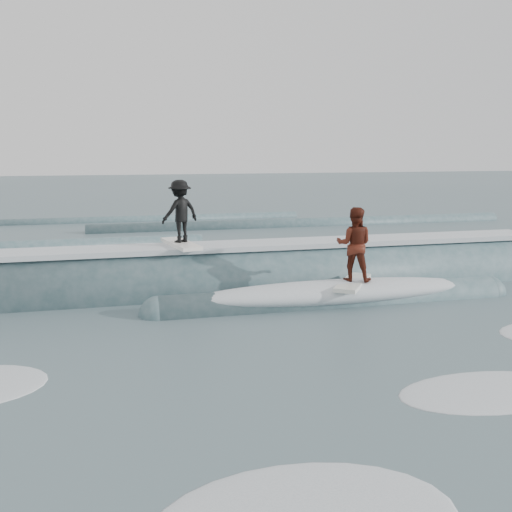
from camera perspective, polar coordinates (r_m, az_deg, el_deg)
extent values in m
plane|color=#41585F|center=(11.10, 5.92, -10.02)|extent=(160.00, 160.00, 0.00)
cylinder|color=#355359|center=(16.36, -0.84, -3.16)|extent=(21.10, 2.31, 2.31)
cylinder|color=#355359|center=(14.85, 7.90, -4.70)|extent=(9.00, 0.94, 0.94)
sphere|color=#355359|center=(13.87, -9.74, -5.86)|extent=(0.94, 0.94, 0.94)
sphere|color=#355359|center=(17.00, 22.17, -3.43)|extent=(0.94, 0.94, 0.94)
cube|color=white|center=(16.11, -0.85, 1.07)|extent=(18.00, 1.30, 0.14)
ellipsoid|color=white|center=(14.77, 7.93, -3.58)|extent=(7.60, 1.30, 0.60)
cube|color=white|center=(15.78, -7.52, 1.22)|extent=(0.96, 2.07, 0.10)
imported|color=black|center=(15.66, -7.60, 4.46)|extent=(1.26, 1.06, 1.70)
cube|color=white|center=(14.90, 9.68, -2.63)|extent=(1.62, 1.94, 0.10)
imported|color=#4C190E|center=(14.71, 9.80, 1.16)|extent=(1.14, 1.04, 1.90)
ellipsoid|color=white|center=(10.33, 22.33, -12.43)|extent=(3.15, 2.15, 0.10)
cylinder|color=#355359|center=(29.61, 5.10, 3.05)|extent=(22.00, 0.80, 0.80)
cylinder|color=#355359|center=(32.01, -15.19, 3.29)|extent=(22.00, 0.60, 0.60)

